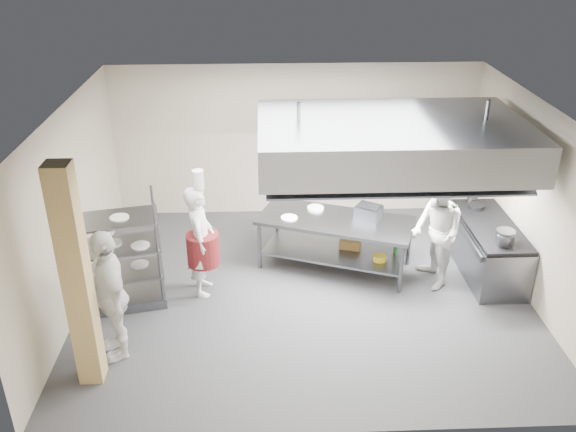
{
  "coord_description": "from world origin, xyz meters",
  "views": [
    {
      "loc": [
        -0.62,
        -8.23,
        5.43
      ],
      "look_at": [
        -0.26,
        0.2,
        1.26
      ],
      "focal_mm": 38.0,
      "sensor_mm": 36.0,
      "label": 1
    }
  ],
  "objects_px": {
    "griddle": "(368,212)",
    "stockpot": "(505,236)",
    "island": "(335,243)",
    "pass_rack": "(120,252)",
    "chef_line": "(436,232)",
    "chef_plating": "(110,294)",
    "cooking_range": "(487,249)",
    "chef_head": "(200,241)"
  },
  "relations": [
    {
      "from": "chef_plating",
      "to": "griddle",
      "type": "distance_m",
      "value": 4.38
    },
    {
      "from": "griddle",
      "to": "stockpot",
      "type": "bearing_deg",
      "value": 6.91
    },
    {
      "from": "cooking_range",
      "to": "chef_plating",
      "type": "relative_size",
      "value": 1.06
    },
    {
      "from": "island",
      "to": "pass_rack",
      "type": "relative_size",
      "value": 1.42
    },
    {
      "from": "chef_plating",
      "to": "stockpot",
      "type": "bearing_deg",
      "value": 79.23
    },
    {
      "from": "chef_head",
      "to": "griddle",
      "type": "distance_m",
      "value": 2.82
    },
    {
      "from": "island",
      "to": "stockpot",
      "type": "height_order",
      "value": "stockpot"
    },
    {
      "from": "island",
      "to": "stockpot",
      "type": "relative_size",
      "value": 8.76
    },
    {
      "from": "island",
      "to": "chef_line",
      "type": "height_order",
      "value": "chef_line"
    },
    {
      "from": "stockpot",
      "to": "chef_plating",
      "type": "bearing_deg",
      "value": -167.49
    },
    {
      "from": "island",
      "to": "chef_line",
      "type": "xyz_separation_m",
      "value": [
        1.53,
        -0.6,
        0.49
      ]
    },
    {
      "from": "chef_line",
      "to": "griddle",
      "type": "relative_size",
      "value": 4.58
    },
    {
      "from": "cooking_range",
      "to": "chef_plating",
      "type": "height_order",
      "value": "chef_plating"
    },
    {
      "from": "cooking_range",
      "to": "stockpot",
      "type": "bearing_deg",
      "value": -90.89
    },
    {
      "from": "chef_head",
      "to": "stockpot",
      "type": "relative_size",
      "value": 6.28
    },
    {
      "from": "pass_rack",
      "to": "cooking_range",
      "type": "height_order",
      "value": "pass_rack"
    },
    {
      "from": "island",
      "to": "cooking_range",
      "type": "bearing_deg",
      "value": 14.81
    },
    {
      "from": "cooking_range",
      "to": "chef_line",
      "type": "relative_size",
      "value": 1.06
    },
    {
      "from": "cooking_range",
      "to": "stockpot",
      "type": "height_order",
      "value": "stockpot"
    },
    {
      "from": "griddle",
      "to": "stockpot",
      "type": "xyz_separation_m",
      "value": [
        1.97,
        -0.92,
        -0.01
      ]
    },
    {
      "from": "stockpot",
      "to": "island",
      "type": "bearing_deg",
      "value": 160.7
    },
    {
      "from": "island",
      "to": "cooking_range",
      "type": "height_order",
      "value": "island"
    },
    {
      "from": "chef_line",
      "to": "stockpot",
      "type": "distance_m",
      "value": 1.03
    },
    {
      "from": "pass_rack",
      "to": "cooking_range",
      "type": "bearing_deg",
      "value": -5.28
    },
    {
      "from": "chef_head",
      "to": "chef_plating",
      "type": "bearing_deg",
      "value": 143.46
    },
    {
      "from": "cooking_range",
      "to": "chef_plating",
      "type": "xyz_separation_m",
      "value": [
        -5.76,
        -1.9,
        0.53
      ]
    },
    {
      "from": "pass_rack",
      "to": "griddle",
      "type": "xyz_separation_m",
      "value": [
        3.9,
        0.98,
        0.11
      ]
    },
    {
      "from": "island",
      "to": "stockpot",
      "type": "distance_m",
      "value": 2.72
    },
    {
      "from": "chef_line",
      "to": "chef_plating",
      "type": "height_order",
      "value": "chef_plating"
    },
    {
      "from": "island",
      "to": "chef_plating",
      "type": "xyz_separation_m",
      "value": [
        -3.24,
        -2.16,
        0.49
      ]
    },
    {
      "from": "island",
      "to": "chef_plating",
      "type": "distance_m",
      "value": 3.92
    },
    {
      "from": "pass_rack",
      "to": "griddle",
      "type": "distance_m",
      "value": 4.02
    },
    {
      "from": "stockpot",
      "to": "cooking_range",
      "type": "bearing_deg",
      "value": 89.11
    },
    {
      "from": "island",
      "to": "chef_line",
      "type": "distance_m",
      "value": 1.71
    },
    {
      "from": "chef_plating",
      "to": "chef_line",
      "type": "bearing_deg",
      "value": 84.89
    },
    {
      "from": "pass_rack",
      "to": "chef_head",
      "type": "relative_size",
      "value": 0.98
    },
    {
      "from": "griddle",
      "to": "island",
      "type": "bearing_deg",
      "value": -143.94
    },
    {
      "from": "chef_plating",
      "to": "griddle",
      "type": "bearing_deg",
      "value": 96.86
    },
    {
      "from": "chef_line",
      "to": "griddle",
      "type": "height_order",
      "value": "chef_line"
    },
    {
      "from": "chef_plating",
      "to": "griddle",
      "type": "relative_size",
      "value": 4.59
    },
    {
      "from": "cooking_range",
      "to": "stockpot",
      "type": "relative_size",
      "value": 6.88
    },
    {
      "from": "pass_rack",
      "to": "chef_plating",
      "type": "height_order",
      "value": "chef_plating"
    }
  ]
}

